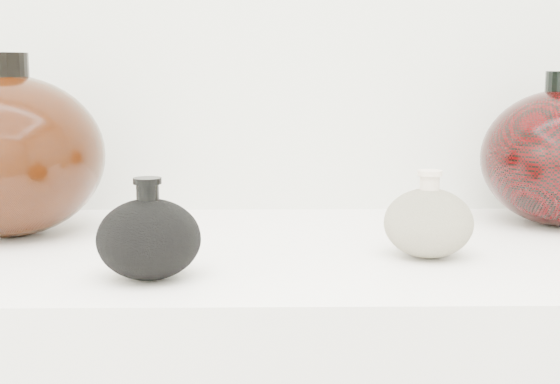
{
  "coord_description": "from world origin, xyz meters",
  "views": [
    {
      "loc": [
        0.0,
        0.02,
        1.11
      ],
      "look_at": [
        0.02,
        0.92,
        0.97
      ],
      "focal_mm": 50.0,
      "sensor_mm": 36.0,
      "label": 1
    }
  ],
  "objects": [
    {
      "name": "left_round_pot",
      "position": [
        -0.33,
        1.02,
        1.0
      ],
      "size": [
        0.28,
        0.28,
        0.23
      ],
      "color": "black",
      "rests_on": "display_counter"
    },
    {
      "name": "black_gourd_vase",
      "position": [
        -0.12,
        0.8,
        0.94
      ],
      "size": [
        0.12,
        0.12,
        0.1
      ],
      "color": "black",
      "rests_on": "display_counter"
    },
    {
      "name": "cream_gourd_vase",
      "position": [
        0.18,
        0.89,
        0.94
      ],
      "size": [
        0.11,
        0.11,
        0.1
      ],
      "color": "beige",
      "rests_on": "display_counter"
    }
  ]
}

